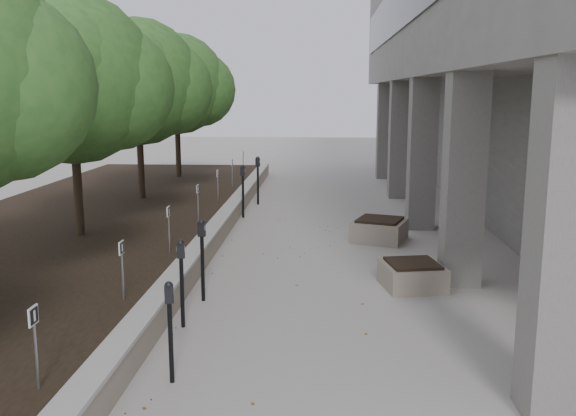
% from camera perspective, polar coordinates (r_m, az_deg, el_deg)
% --- Properties ---
extents(retaining_wall, '(0.39, 26.00, 0.50)m').
position_cam_1_polar(retaining_wall, '(15.36, -6.59, -2.24)').
color(retaining_wall, '#9F907E').
rests_on(retaining_wall, ground).
extents(planting_bed, '(7.00, 26.00, 0.40)m').
position_cam_1_polar(planting_bed, '(16.40, -19.36, -2.14)').
color(planting_bed, '#2E2117').
rests_on(planting_bed, ground).
extents(crabapple_tree_3, '(4.60, 4.00, 5.44)m').
position_cam_1_polar(crabapple_tree_3, '(14.85, -19.00, 8.01)').
color(crabapple_tree_3, '#2E6225').
rests_on(crabapple_tree_3, planting_bed).
extents(crabapple_tree_4, '(4.60, 4.00, 5.44)m').
position_cam_1_polar(crabapple_tree_4, '(19.57, -13.48, 8.77)').
color(crabapple_tree_4, '#2E6225').
rests_on(crabapple_tree_4, planting_bed).
extents(crabapple_tree_5, '(4.60, 4.00, 5.44)m').
position_cam_1_polar(crabapple_tree_5, '(24.41, -10.12, 9.19)').
color(crabapple_tree_5, '#2E6225').
rests_on(crabapple_tree_5, planting_bed).
extents(parking_sign_2, '(0.04, 0.22, 0.96)m').
position_cam_1_polar(parking_sign_2, '(7.51, -22.02, -11.76)').
color(parking_sign_2, black).
rests_on(parking_sign_2, planting_bed).
extents(parking_sign_3, '(0.04, 0.22, 0.96)m').
position_cam_1_polar(parking_sign_3, '(10.15, -14.86, -5.56)').
color(parking_sign_3, black).
rests_on(parking_sign_3, planting_bed).
extents(parking_sign_4, '(0.04, 0.22, 0.96)m').
position_cam_1_polar(parking_sign_4, '(12.94, -10.80, -1.92)').
color(parking_sign_4, black).
rests_on(parking_sign_4, planting_bed).
extents(parking_sign_5, '(0.04, 0.22, 0.96)m').
position_cam_1_polar(parking_sign_5, '(15.82, -8.21, 0.42)').
color(parking_sign_5, black).
rests_on(parking_sign_5, planting_bed).
extents(parking_sign_6, '(0.04, 0.22, 0.96)m').
position_cam_1_polar(parking_sign_6, '(18.73, -6.42, 2.03)').
color(parking_sign_6, black).
rests_on(parking_sign_6, planting_bed).
extents(parking_sign_7, '(0.04, 0.22, 0.96)m').
position_cam_1_polar(parking_sign_7, '(21.66, -5.11, 3.21)').
color(parking_sign_7, black).
rests_on(parking_sign_7, planting_bed).
extents(parking_sign_8, '(0.04, 0.22, 0.96)m').
position_cam_1_polar(parking_sign_8, '(24.61, -4.11, 4.10)').
color(parking_sign_8, black).
rests_on(parking_sign_8, planting_bed).
extents(parking_meter_1, '(0.15, 0.13, 1.34)m').
position_cam_1_polar(parking_meter_1, '(8.11, -10.68, -11.09)').
color(parking_meter_1, black).
rests_on(parking_meter_1, ground).
extents(parking_meter_2, '(0.15, 0.12, 1.41)m').
position_cam_1_polar(parking_meter_2, '(9.88, -9.66, -6.82)').
color(parking_meter_2, black).
rests_on(parking_meter_2, ground).
extents(parking_meter_3, '(0.16, 0.12, 1.47)m').
position_cam_1_polar(parking_meter_3, '(11.05, -7.81, -4.75)').
color(parking_meter_3, black).
rests_on(parking_meter_3, ground).
extents(parking_meter_4, '(0.16, 0.13, 1.56)m').
position_cam_1_polar(parking_meter_4, '(18.25, -4.13, 1.53)').
color(parking_meter_4, black).
rests_on(parking_meter_4, ground).
extents(parking_meter_5, '(0.18, 0.15, 1.58)m').
position_cam_1_polar(parking_meter_5, '(20.36, -2.76, 2.52)').
color(parking_meter_5, black).
rests_on(parking_meter_5, ground).
extents(planter_front, '(1.25, 1.25, 0.50)m').
position_cam_1_polar(planter_front, '(12.03, 11.27, -5.98)').
color(planter_front, '#9F907E').
rests_on(planter_front, ground).
extents(planter_back, '(1.53, 1.53, 0.56)m').
position_cam_1_polar(planter_back, '(15.62, 8.34, -1.95)').
color(planter_back, '#9F907E').
rests_on(planter_back, ground).
extents(berry_scatter, '(3.30, 14.10, 0.02)m').
position_cam_1_polar(berry_scatter, '(11.39, -1.33, -8.00)').
color(berry_scatter, maroon).
rests_on(berry_scatter, ground).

